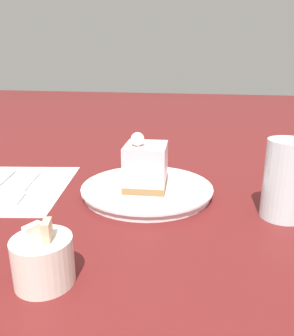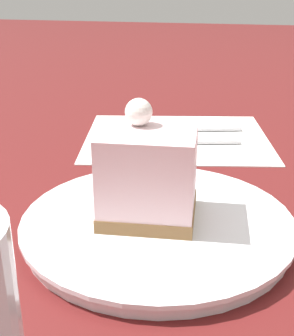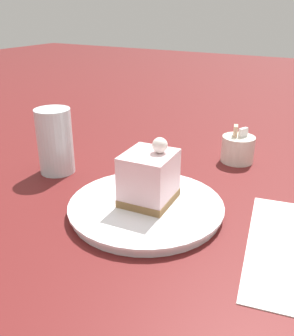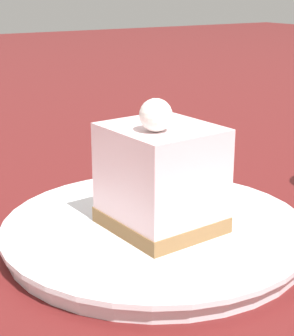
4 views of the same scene
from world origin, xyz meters
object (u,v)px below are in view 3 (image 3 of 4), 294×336
at_px(cake_slice, 149,177).
at_px(drinking_glass, 55,141).
at_px(sugar_bowl, 238,149).
at_px(plate, 146,207).

height_order(cake_slice, drinking_glass, drinking_glass).
height_order(sugar_bowl, drinking_glass, drinking_glass).
relative_size(plate, sugar_bowl, 3.18).
bearing_deg(drinking_glass, cake_slice, -10.06).
height_order(plate, drinking_glass, drinking_glass).
distance_m(cake_slice, drinking_glass, 0.23).
relative_size(plate, cake_slice, 2.33).
height_order(plate, sugar_bowl, sugar_bowl).
distance_m(sugar_bowl, drinking_glass, 0.36).
bearing_deg(sugar_bowl, cake_slice, -102.51).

